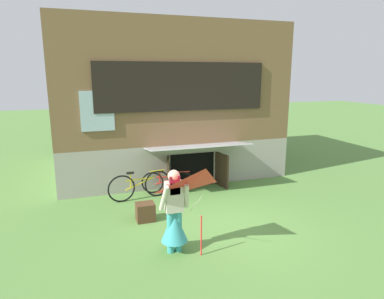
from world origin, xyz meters
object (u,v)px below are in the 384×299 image
(bicycle_red, at_px, (167,182))
(bicycle_yellow, at_px, (140,185))
(person, at_px, (174,218))
(wooden_crate, at_px, (145,212))
(kite, at_px, (206,194))

(bicycle_red, bearing_deg, bicycle_yellow, -149.78)
(person, xyz_separation_m, wooden_crate, (-0.28, 1.62, -0.49))
(kite, xyz_separation_m, bicycle_red, (0.28, 3.92, -1.03))
(bicycle_red, bearing_deg, kite, -79.72)
(person, distance_m, kite, 0.98)
(kite, bearing_deg, bicycle_red, 85.88)
(kite, distance_m, wooden_crate, 2.59)
(wooden_crate, bearing_deg, bicycle_red, 60.23)
(wooden_crate, bearing_deg, bicycle_yellow, 85.17)
(kite, distance_m, bicycle_red, 4.07)
(person, relative_size, bicycle_red, 1.13)
(person, relative_size, wooden_crate, 3.85)
(kite, relative_size, bicycle_yellow, 0.94)
(bicycle_yellow, height_order, wooden_crate, bicycle_yellow)
(bicycle_yellow, bearing_deg, person, -94.93)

